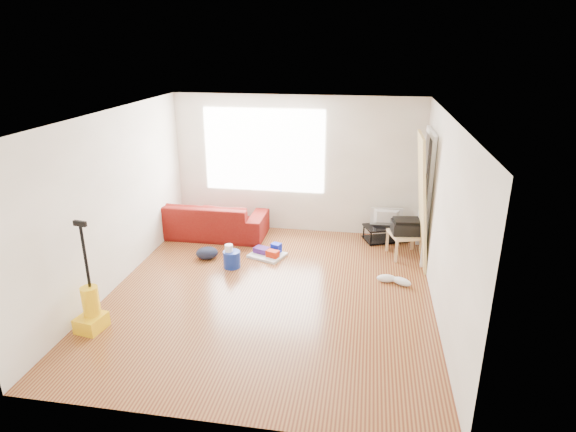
% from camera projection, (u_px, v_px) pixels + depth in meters
% --- Properties ---
extents(room, '(4.51, 5.01, 2.51)m').
position_uv_depth(room, '(276.00, 207.00, 6.53)').
color(room, '#5D2717').
rests_on(room, ground).
extents(sofa, '(2.19, 0.85, 0.64)m').
position_uv_depth(sofa, '(207.00, 235.00, 8.88)').
color(sofa, '#5C0906').
rests_on(sofa, ground).
extents(tv_stand, '(0.84, 0.66, 0.28)m').
position_uv_depth(tv_stand, '(385.00, 233.00, 8.58)').
color(tv_stand, black).
rests_on(tv_stand, ground).
extents(tv, '(0.56, 0.07, 0.32)m').
position_uv_depth(tv, '(386.00, 217.00, 8.48)').
color(tv, black).
rests_on(tv, tv_stand).
extents(side_table, '(0.62, 0.62, 0.40)m').
position_uv_depth(side_table, '(405.00, 237.00, 7.91)').
color(side_table, tan).
rests_on(side_table, ground).
extents(printer, '(0.51, 0.41, 0.24)m').
position_uv_depth(printer, '(406.00, 226.00, 7.85)').
color(printer, black).
rests_on(printer, side_table).
extents(bucket, '(0.32, 0.32, 0.27)m').
position_uv_depth(bucket, '(232.00, 267.00, 7.62)').
color(bucket, navy).
rests_on(bucket, ground).
extents(toilet_paper, '(0.13, 0.13, 0.11)m').
position_uv_depth(toilet_paper, '(229.00, 256.00, 7.56)').
color(toilet_paper, white).
rests_on(toilet_paper, bucket).
extents(cleaning_tray, '(0.66, 0.60, 0.20)m').
position_uv_depth(cleaning_tray, '(268.00, 253.00, 7.98)').
color(cleaning_tray, silver).
rests_on(cleaning_tray, ground).
extents(backpack, '(0.44, 0.40, 0.20)m').
position_uv_depth(backpack, '(207.00, 258.00, 7.92)').
color(backpack, black).
rests_on(backpack, ground).
extents(sneakers, '(0.53, 0.27, 0.12)m').
position_uv_depth(sneakers, '(394.00, 280.00, 7.08)').
color(sneakers, silver).
rests_on(sneakers, ground).
extents(vacuum, '(0.34, 0.38, 1.41)m').
position_uv_depth(vacuum, '(91.00, 310.00, 5.91)').
color(vacuum, yellow).
rests_on(vacuum, ground).
extents(door_panel, '(0.26, 0.84, 2.08)m').
position_uv_depth(door_panel, '(416.00, 263.00, 7.77)').
color(door_panel, tan).
rests_on(door_panel, ground).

